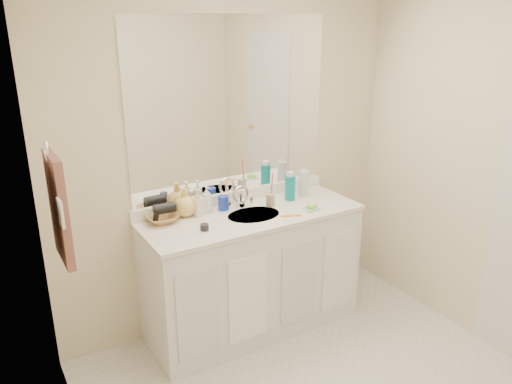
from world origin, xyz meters
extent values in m
cube|color=beige|center=(0.00, 1.30, 1.20)|extent=(2.60, 0.02, 2.40)
cube|color=beige|center=(-1.30, 0.00, 1.20)|extent=(0.02, 2.60, 2.40)
cube|color=white|center=(0.00, 1.02, 0.42)|extent=(1.50, 0.55, 0.85)
cube|color=white|center=(0.00, 1.02, 0.86)|extent=(1.52, 0.57, 0.03)
cube|color=white|center=(0.00, 1.29, 0.92)|extent=(1.52, 0.03, 0.08)
cylinder|color=beige|center=(0.00, 1.00, 0.87)|extent=(0.37, 0.37, 0.02)
cylinder|color=silver|center=(0.00, 1.18, 0.94)|extent=(0.02, 0.02, 0.11)
cube|color=white|center=(0.00, 1.29, 1.56)|extent=(1.48, 0.01, 1.20)
cylinder|color=#1833A5|center=(-0.13, 1.19, 0.93)|extent=(0.09, 0.09, 0.10)
cylinder|color=tan|center=(0.18, 1.09, 0.92)|extent=(0.08, 0.08, 0.09)
cylinder|color=#F7416D|center=(0.19, 1.09, 1.03)|extent=(0.01, 0.04, 0.19)
cylinder|color=#0A7E83|center=(0.38, 1.12, 0.97)|extent=(0.09, 0.09, 0.18)
cylinder|color=silver|center=(0.51, 1.14, 0.97)|extent=(0.08, 0.08, 0.19)
cube|color=silver|center=(0.39, 0.88, 0.89)|extent=(0.11, 0.09, 0.01)
cube|color=#72E838|center=(0.39, 0.88, 0.90)|extent=(0.08, 0.07, 0.02)
cube|color=orange|center=(0.20, 0.85, 0.88)|extent=(0.14, 0.08, 0.01)
cylinder|color=black|center=(-0.40, 0.94, 0.90)|extent=(0.06, 0.06, 0.04)
imported|color=white|center=(-0.25, 1.22, 0.97)|extent=(0.09, 0.09, 0.18)
imported|color=beige|center=(-0.32, 1.20, 0.97)|extent=(0.10, 0.10, 0.18)
imported|color=#F2C45E|center=(-0.40, 1.23, 0.98)|extent=(0.18, 0.18, 0.19)
imported|color=#B48148|center=(-0.57, 1.20, 0.91)|extent=(0.22, 0.22, 0.05)
cylinder|color=black|center=(-0.55, 1.20, 0.97)|extent=(0.14, 0.07, 0.07)
torus|color=silver|center=(-1.27, 0.77, 1.55)|extent=(0.01, 0.11, 0.11)
cube|color=brown|center=(-1.25, 0.77, 1.25)|extent=(0.04, 0.32, 0.55)
cube|color=white|center=(-1.27, 0.57, 1.30)|extent=(0.01, 0.08, 0.13)
camera|label=1|loc=(-1.59, -1.68, 2.14)|focal=35.00mm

